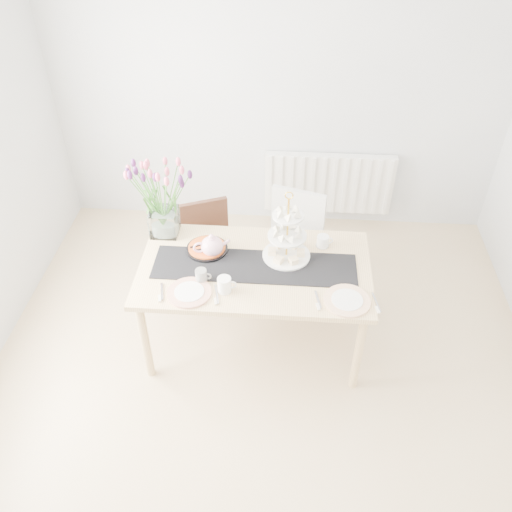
# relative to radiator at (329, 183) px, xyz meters

# --- Properties ---
(room_shell) EXTENTS (4.50, 4.50, 4.50)m
(room_shell) POSITION_rel_radiator_xyz_m (-0.50, -2.19, 0.85)
(room_shell) COLOR tan
(room_shell) RESTS_ON ground
(radiator) EXTENTS (1.20, 0.08, 0.60)m
(radiator) POSITION_rel_radiator_xyz_m (0.00, 0.00, 0.00)
(radiator) COLOR white
(radiator) RESTS_ON room_shell
(dining_table) EXTENTS (1.60, 0.90, 0.75)m
(dining_table) POSITION_rel_radiator_xyz_m (-0.58, -1.59, 0.22)
(dining_table) COLOR tan
(dining_table) RESTS_ON ground
(chair_brown) EXTENTS (0.51, 0.51, 0.79)m
(chair_brown) POSITION_rel_radiator_xyz_m (-1.00, -0.98, 0.00)
(chair_brown) COLOR #381E14
(chair_brown) RESTS_ON ground
(chair_white) EXTENTS (0.55, 0.55, 0.90)m
(chair_white) POSITION_rel_radiator_xyz_m (-0.32, -0.95, 0.07)
(chair_white) COLOR silver
(chair_white) RESTS_ON ground
(table_runner) EXTENTS (1.40, 0.35, 0.01)m
(table_runner) POSITION_rel_radiator_xyz_m (-0.58, -1.59, 0.30)
(table_runner) COLOR black
(table_runner) RESTS_ON dining_table
(tulip_vase) EXTENTS (0.71, 0.71, 0.61)m
(tulip_vase) POSITION_rel_radiator_xyz_m (-1.27, -1.25, 0.69)
(tulip_vase) COLOR silver
(tulip_vase) RESTS_ON dining_table
(cake_stand) EXTENTS (0.33, 0.33, 0.49)m
(cake_stand) POSITION_rel_radiator_xyz_m (-0.37, -1.47, 0.44)
(cake_stand) COLOR gold
(cake_stand) RESTS_ON dining_table
(teapot) EXTENTS (0.30, 0.26, 0.17)m
(teapot) POSITION_rel_radiator_xyz_m (-0.89, -1.48, 0.38)
(teapot) COLOR silver
(teapot) RESTS_ON dining_table
(cream_jug) EXTENTS (0.09, 0.09, 0.09)m
(cream_jug) POSITION_rel_radiator_xyz_m (-0.11, -1.33, 0.34)
(cream_jug) COLOR white
(cream_jug) RESTS_ON dining_table
(tart_tin) EXTENTS (0.30, 0.30, 0.04)m
(tart_tin) POSITION_rel_radiator_xyz_m (-0.93, -1.44, 0.32)
(tart_tin) COLOR black
(tart_tin) RESTS_ON dining_table
(mug_grey) EXTENTS (0.08, 0.08, 0.09)m
(mug_grey) POSITION_rel_radiator_xyz_m (-0.92, -1.76, 0.35)
(mug_grey) COLOR gray
(mug_grey) RESTS_ON dining_table
(mug_white) EXTENTS (0.10, 0.10, 0.11)m
(mug_white) POSITION_rel_radiator_xyz_m (-0.76, -1.84, 0.35)
(mug_white) COLOR white
(mug_white) RESTS_ON dining_table
(plate_left) EXTENTS (0.35, 0.35, 0.02)m
(plate_left) POSITION_rel_radiator_xyz_m (-0.98, -1.88, 0.31)
(plate_left) COLOR silver
(plate_left) RESTS_ON dining_table
(plate_right) EXTENTS (0.36, 0.36, 0.02)m
(plate_right) POSITION_rel_radiator_xyz_m (0.04, -1.88, 0.31)
(plate_right) COLOR white
(plate_right) RESTS_ON dining_table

